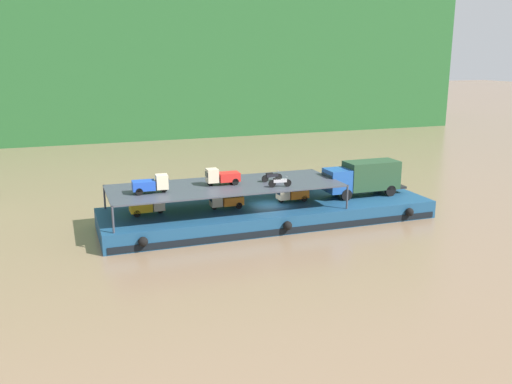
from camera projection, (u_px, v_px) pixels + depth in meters
ground_plane at (269, 222)px, 47.32m from camera, size 400.00×400.00×0.00m
hillside_far_bank at (143, 11)px, 100.15m from camera, size 112.15×32.40×37.75m
cargo_barge at (269, 213)px, 47.12m from camera, size 28.09×8.34×1.50m
covered_lorry at (363, 177)px, 49.54m from camera, size 7.86×2.31×3.10m
cargo_rack at (226, 186)px, 45.24m from camera, size 18.89×6.97×2.00m
mini_truck_lower_stern at (148, 206)px, 44.02m from camera, size 2.77×1.24×1.38m
mini_truck_lower_aft at (226, 200)px, 45.68m from camera, size 2.75×1.22×1.38m
mini_truck_lower_mid at (292, 194)px, 47.84m from camera, size 2.79×1.29×1.38m
mini_truck_upper_stern at (151, 184)px, 42.59m from camera, size 2.78×1.28×1.38m
mini_truck_upper_mid at (222, 176)px, 45.23m from camera, size 2.75×1.22×1.38m
motorcycle_upper_port at (280, 182)px, 44.50m from camera, size 1.90×0.55×0.87m
motorcycle_upper_centre at (272, 176)px, 46.44m from camera, size 1.90×0.55×0.87m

